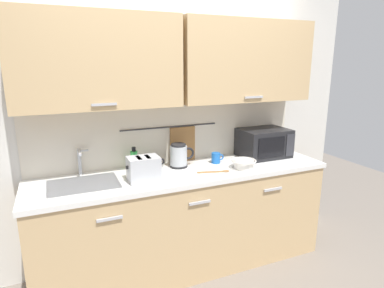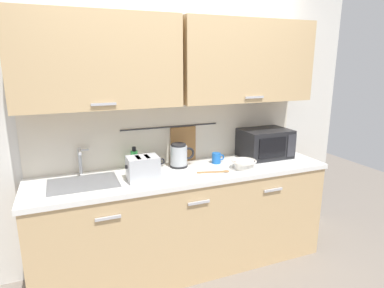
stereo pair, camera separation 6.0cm
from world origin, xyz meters
TOP-DOWN VIEW (x-y plane):
  - ground at (0.00, 0.00)m, footprint 8.00×8.00m
  - counter_unit at (-0.01, 0.30)m, footprint 2.53×0.64m
  - back_wall_assembly at (0.00, 0.53)m, footprint 3.70×0.41m
  - sink_faucet at (-0.82, 0.53)m, footprint 0.09×0.17m
  - microwave at (0.87, 0.41)m, footprint 0.46×0.35m
  - electric_kettle at (-0.00, 0.43)m, footprint 0.23×0.16m
  - dish_soap_bottle at (-0.38, 0.51)m, footprint 0.06×0.06m
  - mug_near_sink at (-0.19, 0.48)m, footprint 0.12×0.08m
  - mixing_bowl at (0.50, 0.16)m, footprint 0.21×0.21m
  - toaster at (-0.38, 0.21)m, footprint 0.26×0.17m
  - mug_by_kettle at (0.35, 0.40)m, footprint 0.12×0.08m
  - wooden_spoon at (0.24, 0.16)m, footprint 0.27×0.10m

SIDE VIEW (x-z plane):
  - ground at x=0.00m, z-range 0.00..0.00m
  - counter_unit at x=-0.01m, z-range 0.01..0.91m
  - wooden_spoon at x=0.24m, z-range 0.90..0.91m
  - mixing_bowl at x=0.50m, z-range 0.91..0.98m
  - mug_near_sink at x=-0.19m, z-range 0.90..1.00m
  - mug_by_kettle at x=0.35m, z-range 0.90..1.00m
  - dish_soap_bottle at x=-0.38m, z-range 0.89..1.08m
  - toaster at x=-0.38m, z-range 0.90..1.09m
  - electric_kettle at x=0.00m, z-range 0.90..1.11m
  - microwave at x=0.87m, z-range 0.90..1.17m
  - sink_faucet at x=-0.82m, z-range 0.93..1.15m
  - back_wall_assembly at x=0.00m, z-range 0.27..2.77m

